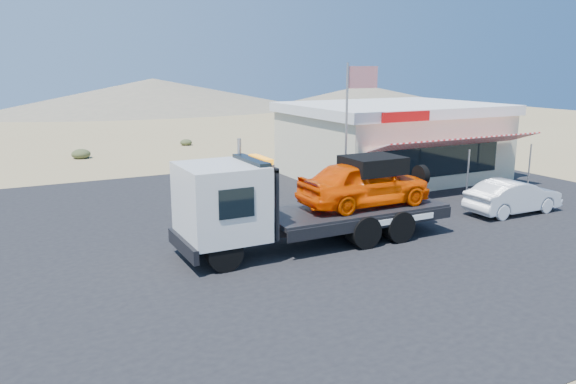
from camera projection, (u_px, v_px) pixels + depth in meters
name	position (u px, v px, depth m)	size (l,w,h in m)	color
ground	(298.00, 254.00, 18.03)	(120.00, 120.00, 0.00)	#998257
asphalt_lot	(307.00, 223.00, 21.52)	(32.00, 24.00, 0.02)	black
tow_truck	(310.00, 196.00, 18.56)	(9.31, 2.76, 3.11)	black
white_sedan	(513.00, 197.00, 22.73)	(1.45, 4.17, 1.37)	silver
jerky_store	(391.00, 140.00, 30.05)	(10.40, 9.97, 3.90)	beige
flagpole	(351.00, 118.00, 23.30)	(1.55, 0.10, 6.00)	#99999E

